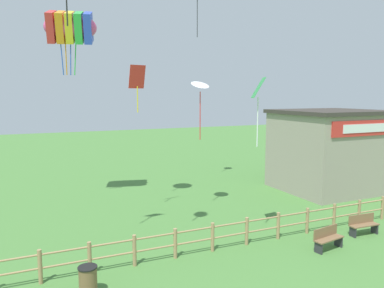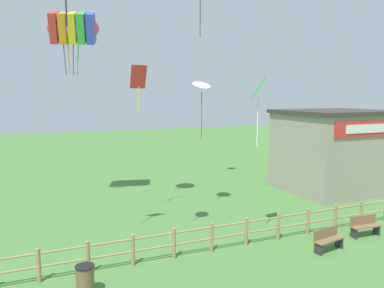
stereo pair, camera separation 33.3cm
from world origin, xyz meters
name	(u,v)px [view 1 (the left image)]	position (x,y,z in m)	size (l,w,h in m)	color
wooden_fence	(213,235)	(0.00, 7.48, 0.65)	(19.16, 0.14, 1.16)	#9E7F56
seaside_building	(329,150)	(11.45, 13.19, 2.62)	(6.42, 5.78, 5.20)	gray
park_bench_near_fence	(328,238)	(4.30, 5.76, 0.48)	(1.46, 0.62, 0.90)	brown
park_bench_by_building	(363,224)	(6.91, 6.35, 0.48)	(1.43, 0.48, 0.90)	brown
trash_bin	(88,281)	(-5.02, 6.11, 0.47)	(0.60, 0.60, 0.93)	brown
kite_rainbow_parafoil	(70,27)	(-4.02, 16.72, 9.81)	(3.17, 2.52, 3.55)	#E54C8C
kite_green_diamond	(258,97)	(2.33, 7.98, 6.06)	(0.73, 0.84, 2.88)	green
kite_red_diamond	(137,80)	(-1.41, 12.93, 6.89)	(0.87, 0.43, 2.31)	red
kite_white_delta	(200,87)	(1.83, 12.55, 6.58)	(1.05, 1.00, 3.11)	white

